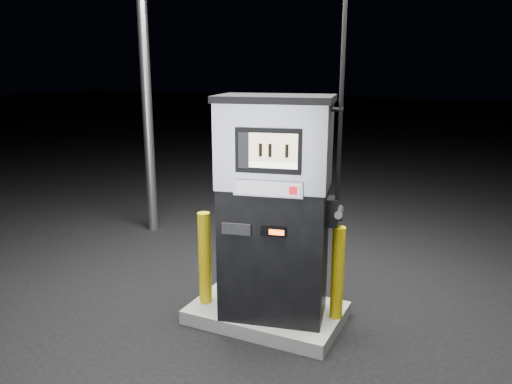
% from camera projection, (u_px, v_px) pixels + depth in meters
% --- Properties ---
extents(ground, '(80.00, 80.00, 0.00)m').
position_uv_depth(ground, '(267.00, 319.00, 5.44)').
color(ground, black).
rests_on(ground, ground).
extents(pump_island, '(1.60, 1.00, 0.15)m').
position_uv_depth(pump_island, '(267.00, 313.00, 5.42)').
color(pump_island, slate).
rests_on(pump_island, ground).
extents(fuel_dispenser, '(1.31, 0.89, 4.70)m').
position_uv_depth(fuel_dispenser, '(275.00, 207.00, 4.98)').
color(fuel_dispenser, black).
rests_on(fuel_dispenser, pump_island).
extents(bollard_left, '(0.15, 0.15, 1.02)m').
position_uv_depth(bollard_left, '(205.00, 258.00, 5.40)').
color(bollard_left, gold).
rests_on(bollard_left, pump_island).
extents(bollard_right, '(0.15, 0.15, 0.98)m').
position_uv_depth(bollard_right, '(337.00, 273.00, 5.07)').
color(bollard_right, gold).
rests_on(bollard_right, pump_island).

